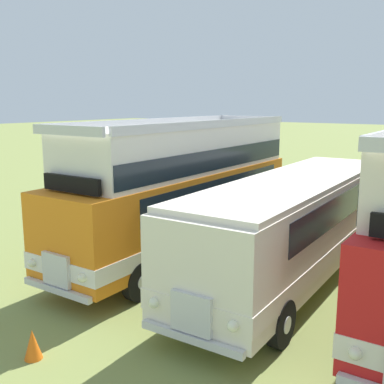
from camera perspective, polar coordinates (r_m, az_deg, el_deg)
The scene contains 3 objects.
bus_first_in_row at distance 15.23m, azimuth -0.96°, elevation 0.81°, with size 2.75×10.63×4.52m.
bus_second_in_row at distance 13.52m, azimuth 12.73°, elevation -3.40°, with size 2.89×10.96×2.99m.
cone_near_end at distance 10.22m, azimuth -19.01°, elevation -17.30°, with size 0.36×0.36×0.62m, color orange.
Camera 1 is at (0.98, -11.81, 5.06)m, focal length 43.34 mm.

